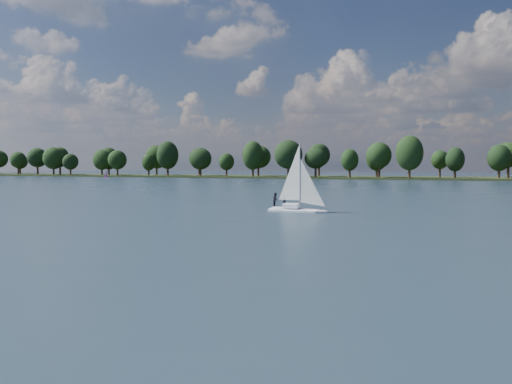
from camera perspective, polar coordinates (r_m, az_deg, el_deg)
ground at (r=113.38m, az=14.53°, el=0.02°), size 700.00×700.00×0.00m
far_shore at (r=224.45m, az=19.55°, el=1.21°), size 660.00×40.00×1.50m
sailboat at (r=62.00m, az=3.85°, el=0.03°), size 6.02×1.79×7.88m
dinghy_pink at (r=224.62m, az=-14.65°, el=1.51°), size 2.55×2.10×3.87m
pontoon at (r=286.86m, az=-21.01°, el=1.46°), size 4.30×2.71×0.50m
treeline at (r=220.71m, az=18.10°, el=3.29°), size 562.39×74.13×17.60m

